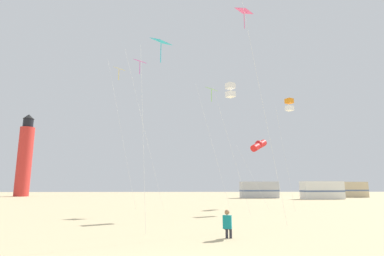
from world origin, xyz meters
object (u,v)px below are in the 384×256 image
object	(u,v)px
kite_box_white	(230,90)
kite_box_orange	(289,105)
kite_flyer_standing	(228,223)
kite_diamond_magenta	(140,68)
rv_van_silver	(259,190)
kite_diamond_gold	(119,75)
rv_van_tan	(348,190)
kite_diamond_rainbow	(246,20)
kite_diamond_cyan	(160,48)
kite_tube_scarlet	(259,145)
kite_diamond_lime	(211,94)
rv_van_white	(322,190)
lighthouse_distant	(25,157)

from	to	relation	value
kite_box_white	kite_box_orange	xyz separation A→B (m)	(6.16, 3.99, -0.07)
kite_flyer_standing	kite_diamond_magenta	bearing A→B (deg)	-49.50
kite_diamond_magenta	rv_van_silver	xyz separation A→B (m)	(17.25, 28.20, -10.89)
kite_diamond_gold	rv_van_tan	world-z (taller)	kite_diamond_gold
kite_diamond_rainbow	kite_diamond_cyan	xyz separation A→B (m)	(-5.13, -2.05, -2.96)
kite_tube_scarlet	rv_van_silver	bearing A→B (deg)	76.10
kite_diamond_lime	rv_van_white	bearing A→B (deg)	48.46
rv_van_tan	kite_diamond_rainbow	bearing A→B (deg)	-123.90
kite_flyer_standing	rv_van_silver	distance (m)	42.64
kite_flyer_standing	kite_box_white	size ratio (longest dim) A/B	0.11
kite_diamond_rainbow	kite_box_orange	bearing A→B (deg)	58.41
kite_flyer_standing	kite_diamond_rainbow	xyz separation A→B (m)	(2.07, 4.52, 11.65)
kite_flyer_standing	kite_box_orange	bearing A→B (deg)	-102.26
kite_diamond_rainbow	rv_van_tan	xyz separation A→B (m)	(27.00, 39.27, -10.88)
kite_box_orange	kite_diamond_magenta	bearing A→B (deg)	-173.01
lighthouse_distant	rv_van_white	size ratio (longest dim) A/B	2.57
kite_box_white	rv_van_silver	size ratio (longest dim) A/B	1.56
kite_diamond_lime	kite_diamond_cyan	xyz separation A→B (m)	(-3.93, -11.49, -1.03)
kite_diamond_lime	rv_van_white	xyz separation A→B (m)	(19.84, 22.39, -8.95)
kite_diamond_gold	kite_diamond_cyan	distance (m)	15.04
kite_tube_scarlet	kite_diamond_lime	bearing A→B (deg)	-140.96
kite_tube_scarlet	rv_van_silver	size ratio (longest dim) A/B	1.06
kite_box_white	kite_diamond_rainbow	size ratio (longest dim) A/B	0.77
kite_flyer_standing	kite_diamond_gold	world-z (taller)	kite_diamond_gold
kite_box_orange	rv_van_silver	distance (m)	27.97
kite_flyer_standing	kite_diamond_cyan	distance (m)	9.54
lighthouse_distant	rv_van_tan	size ratio (longest dim) A/B	2.60
kite_tube_scarlet	rv_van_white	xyz separation A→B (m)	(14.58, 18.13, -4.82)
rv_van_tan	kite_flyer_standing	bearing A→B (deg)	-122.96
kite_diamond_rainbow	rv_van_white	distance (m)	38.45
rv_van_white	rv_van_tan	bearing A→B (deg)	39.28
kite_tube_scarlet	rv_van_silver	xyz separation A→B (m)	(5.63, 22.76, -4.82)
lighthouse_distant	kite_diamond_lime	bearing A→B (deg)	-47.04
kite_diamond_gold	kite_diamond_magenta	xyz separation A→B (m)	(2.53, -3.44, -0.57)
kite_diamond_rainbow	lighthouse_distant	bearing A→B (deg)	127.53
rv_van_silver	kite_diamond_rainbow	bearing A→B (deg)	-106.58
kite_diamond_lime	rv_van_white	size ratio (longest dim) A/B	1.69
kite_diamond_gold	lighthouse_distant	distance (m)	43.55
kite_diamond_gold	kite_box_orange	xyz separation A→B (m)	(16.19, -1.77, -3.34)
kite_flyer_standing	kite_diamond_gold	distance (m)	21.84
rv_van_tan	kite_box_orange	bearing A→B (deg)	-124.85
rv_van_tan	kite_diamond_cyan	bearing A→B (deg)	-127.26
kite_diamond_magenta	kite_diamond_cyan	world-z (taller)	kite_diamond_magenta
kite_tube_scarlet	rv_van_tan	distance (m)	34.69
kite_flyer_standing	kite_diamond_magenta	distance (m)	18.16
kite_diamond_rainbow	kite_diamond_cyan	bearing A→B (deg)	-158.18
rv_van_tan	kite_diamond_gold	bearing A→B (deg)	-142.77
kite_flyer_standing	kite_box_orange	xyz separation A→B (m)	(8.18, 14.45, 8.90)
kite_diamond_gold	kite_tube_scarlet	world-z (taller)	kite_diamond_gold
rv_van_silver	kite_box_orange	bearing A→B (deg)	-99.38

